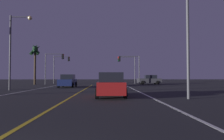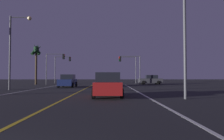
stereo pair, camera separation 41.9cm
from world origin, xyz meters
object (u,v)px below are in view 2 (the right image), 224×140
at_px(car_oncoming, 68,81).
at_px(traffic_light_near_left, 55,62).
at_px(traffic_light_far_right, 128,64).
at_px(street_lamp_right_near, 177,11).
at_px(street_lamp_left_mid, 15,43).
at_px(car_lead_same_lane, 108,85).
at_px(traffic_light_far_left, 63,63).
at_px(car_crossing_side, 150,80).
at_px(traffic_light_near_right, 129,63).
at_px(car_ahead_far, 111,80).
at_px(palm_tree_left_far, 36,52).

relative_size(car_oncoming, traffic_light_near_left, 0.80).
xyz_separation_m(car_oncoming, traffic_light_far_right, (9.22, 13.60, 3.22)).
height_order(car_oncoming, street_lamp_right_near, street_lamp_right_near).
height_order(traffic_light_near_left, street_lamp_right_near, street_lamp_right_near).
distance_m(car_oncoming, street_lamp_left_mid, 8.34).
height_order(car_lead_same_lane, traffic_light_far_left, traffic_light_far_left).
distance_m(car_lead_same_lane, car_crossing_side, 23.89).
xyz_separation_m(car_crossing_side, street_lamp_left_mid, (-17.48, -15.61, 4.19)).
height_order(traffic_light_far_left, street_lamp_right_near, street_lamp_right_near).
bearing_deg(traffic_light_far_left, traffic_light_near_left, -89.93).
xyz_separation_m(traffic_light_near_right, street_lamp_left_mid, (-13.45, -13.81, 1.22)).
distance_m(car_ahead_far, traffic_light_far_right, 10.76).
relative_size(car_lead_same_lane, car_oncoming, 1.00).
bearing_deg(street_lamp_left_mid, traffic_light_near_right, 45.77).
relative_size(traffic_light_near_left, traffic_light_far_left, 0.99).
distance_m(traffic_light_far_right, street_lamp_right_near, 27.88).
xyz_separation_m(street_lamp_right_near, street_lamp_left_mid, (-14.31, 8.52, -0.60)).
relative_size(street_lamp_left_mid, palm_tree_left_far, 1.06).
distance_m(car_oncoming, traffic_light_near_left, 9.54).
height_order(traffic_light_far_right, street_lamp_right_near, street_lamp_right_near).
distance_m(car_crossing_side, car_oncoming, 16.41).
bearing_deg(traffic_light_far_right, street_lamp_left_mid, 54.82).
bearing_deg(street_lamp_left_mid, traffic_light_near_left, 87.92).
relative_size(car_lead_same_lane, car_ahead_far, 1.00).
distance_m(traffic_light_near_left, traffic_light_far_right, 14.21).
relative_size(traffic_light_far_right, traffic_light_far_left, 0.99).
relative_size(car_oncoming, traffic_light_far_right, 0.79).
height_order(car_oncoming, street_lamp_left_mid, street_lamp_left_mid).
distance_m(traffic_light_far_right, palm_tree_left_far, 17.48).
xyz_separation_m(car_ahead_far, street_lamp_left_mid, (-10.12, -9.66, 4.19)).
bearing_deg(palm_tree_left_far, street_lamp_right_near, -53.16).
height_order(traffic_light_near_right, traffic_light_far_right, traffic_light_far_right).
bearing_deg(palm_tree_left_far, traffic_light_near_right, -3.57).
xyz_separation_m(traffic_light_near_left, palm_tree_left_far, (-3.70, 1.04, 1.77)).
bearing_deg(car_crossing_side, palm_tree_left_far, 2.11).
xyz_separation_m(traffic_light_near_right, traffic_light_far_left, (-12.95, 5.50, 0.28)).
distance_m(car_ahead_far, car_oncoming, 6.95).
bearing_deg(car_ahead_far, street_lamp_right_near, -167.02).
xyz_separation_m(car_lead_same_lane, palm_tree_left_far, (-13.07, 21.88, 4.97)).
height_order(car_crossing_side, car_oncoming, same).
bearing_deg(traffic_light_near_right, street_lamp_left_mid, 45.77).
height_order(car_ahead_far, traffic_light_near_left, traffic_light_near_left).
relative_size(car_ahead_far, street_lamp_left_mid, 0.55).
bearing_deg(traffic_light_near_left, street_lamp_left_mid, -92.08).
distance_m(car_lead_same_lane, street_lamp_right_near, 6.70).
xyz_separation_m(traffic_light_far_right, street_lamp_left_mid, (-13.61, -19.31, 0.96)).
xyz_separation_m(car_crossing_side, palm_tree_left_far, (-20.68, -0.76, 4.97)).
bearing_deg(street_lamp_right_near, traffic_light_near_left, -58.27).
distance_m(car_crossing_side, traffic_light_near_left, 17.37).
bearing_deg(street_lamp_left_mid, street_lamp_right_near, -30.77).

